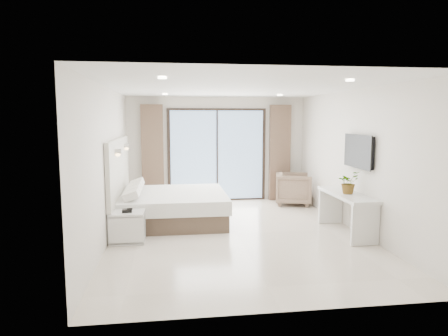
{
  "coord_description": "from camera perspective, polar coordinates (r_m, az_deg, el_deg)",
  "views": [
    {
      "loc": [
        -1.22,
        -7.2,
        2.16
      ],
      "look_at": [
        -0.18,
        0.4,
        1.2
      ],
      "focal_mm": 32.0,
      "sensor_mm": 36.0,
      "label": 1
    }
  ],
  "objects": [
    {
      "name": "ground",
      "position": [
        7.61,
        1.78,
        -9.33
      ],
      "size": [
        6.2,
        6.2,
        0.0
      ],
      "primitive_type": "plane",
      "color": "beige",
      "rests_on": "ground"
    },
    {
      "name": "room_shell",
      "position": [
        8.13,
        -0.56,
        3.08
      ],
      "size": [
        4.62,
        6.22,
        2.72
      ],
      "color": "silver",
      "rests_on": "ground"
    },
    {
      "name": "bed",
      "position": [
        8.43,
        -7.52,
        -5.49
      ],
      "size": [
        2.21,
        2.1,
        0.76
      ],
      "color": "brown",
      "rests_on": "ground"
    },
    {
      "name": "nightstand",
      "position": [
        7.23,
        -13.62,
        -8.18
      ],
      "size": [
        0.59,
        0.49,
        0.54
      ],
      "rotation": [
        0.0,
        0.0,
        -0.01
      ],
      "color": "silver",
      "rests_on": "ground"
    },
    {
      "name": "phone",
      "position": [
        7.12,
        -13.66,
        -5.95
      ],
      "size": [
        0.16,
        0.13,
        0.05
      ],
      "primitive_type": "cube",
      "rotation": [
        0.0,
        0.0,
        0.01
      ],
      "color": "black",
      "rests_on": "nightstand"
    },
    {
      "name": "console_desk",
      "position": [
        7.82,
        17.11,
        -4.93
      ],
      "size": [
        0.51,
        1.64,
        0.77
      ],
      "color": "silver",
      "rests_on": "ground"
    },
    {
      "name": "plant",
      "position": [
        7.71,
        17.34,
        -2.31
      ],
      "size": [
        0.52,
        0.54,
        0.33
      ],
      "primitive_type": "imported",
      "rotation": [
        0.0,
        0.0,
        0.43
      ],
      "color": "#33662D",
      "rests_on": "console_desk"
    },
    {
      "name": "armchair",
      "position": [
        10.18,
        9.9,
        -2.72
      ],
      "size": [
        0.99,
        1.03,
        0.87
      ],
      "primitive_type": "imported",
      "rotation": [
        0.0,
        0.0,
        1.3
      ],
      "color": "#847056",
      "rests_on": "ground"
    }
  ]
}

